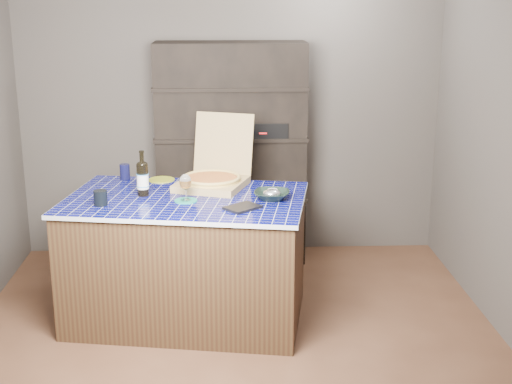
{
  "coord_description": "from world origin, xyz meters",
  "views": [
    {
      "loc": [
        -0.04,
        -4.16,
        2.19
      ],
      "look_at": [
        0.14,
        0.0,
        1.01
      ],
      "focal_mm": 50.0,
      "sensor_mm": 36.0,
      "label": 1
    }
  ],
  "objects_px": {
    "wine_glass": "(185,183)",
    "mead_bottle": "(143,178)",
    "dvd_case": "(243,207)",
    "kitchen_island": "(187,258)",
    "pizza_box": "(213,177)",
    "bowl": "(272,195)"
  },
  "relations": [
    {
      "from": "mead_bottle",
      "to": "dvd_case",
      "type": "height_order",
      "value": "mead_bottle"
    },
    {
      "from": "wine_glass",
      "to": "mead_bottle",
      "type": "bearing_deg",
      "value": 153.5
    },
    {
      "from": "kitchen_island",
      "to": "mead_bottle",
      "type": "relative_size",
      "value": 5.57
    },
    {
      "from": "wine_glass",
      "to": "dvd_case",
      "type": "relative_size",
      "value": 0.82
    },
    {
      "from": "wine_glass",
      "to": "dvd_case",
      "type": "bearing_deg",
      "value": -26.82
    },
    {
      "from": "dvd_case",
      "to": "kitchen_island",
      "type": "bearing_deg",
      "value": -167.01
    },
    {
      "from": "bowl",
      "to": "mead_bottle",
      "type": "bearing_deg",
      "value": 171.44
    },
    {
      "from": "mead_bottle",
      "to": "bowl",
      "type": "relative_size",
      "value": 1.32
    },
    {
      "from": "bowl",
      "to": "kitchen_island",
      "type": "bearing_deg",
      "value": 173.13
    },
    {
      "from": "kitchen_island",
      "to": "mead_bottle",
      "type": "bearing_deg",
      "value": 177.77
    },
    {
      "from": "kitchen_island",
      "to": "pizza_box",
      "type": "bearing_deg",
      "value": 65.63
    },
    {
      "from": "wine_glass",
      "to": "dvd_case",
      "type": "height_order",
      "value": "wine_glass"
    },
    {
      "from": "kitchen_island",
      "to": "wine_glass",
      "type": "height_order",
      "value": "wine_glass"
    },
    {
      "from": "mead_bottle",
      "to": "dvd_case",
      "type": "distance_m",
      "value": 0.75
    },
    {
      "from": "pizza_box",
      "to": "dvd_case",
      "type": "height_order",
      "value": "pizza_box"
    },
    {
      "from": "kitchen_island",
      "to": "dvd_case",
      "type": "relative_size",
      "value": 8.03
    },
    {
      "from": "wine_glass",
      "to": "bowl",
      "type": "distance_m",
      "value": 0.57
    },
    {
      "from": "mead_bottle",
      "to": "kitchen_island",
      "type": "bearing_deg",
      "value": -11.92
    },
    {
      "from": "pizza_box",
      "to": "dvd_case",
      "type": "xyz_separation_m",
      "value": [
        0.19,
        -0.54,
        -0.06
      ]
    },
    {
      "from": "wine_glass",
      "to": "kitchen_island",
      "type": "bearing_deg",
      "value": 95.37
    },
    {
      "from": "wine_glass",
      "to": "bowl",
      "type": "relative_size",
      "value": 0.76
    },
    {
      "from": "kitchen_island",
      "to": "pizza_box",
      "type": "height_order",
      "value": "pizza_box"
    }
  ]
}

